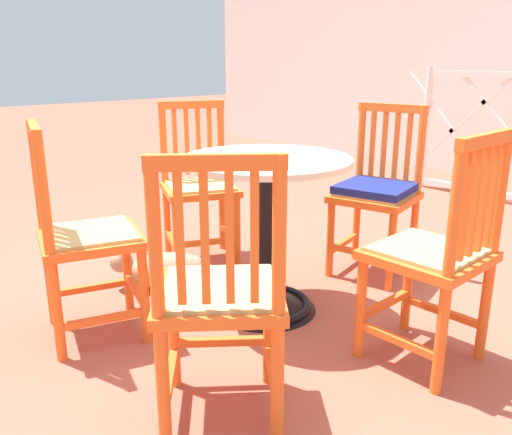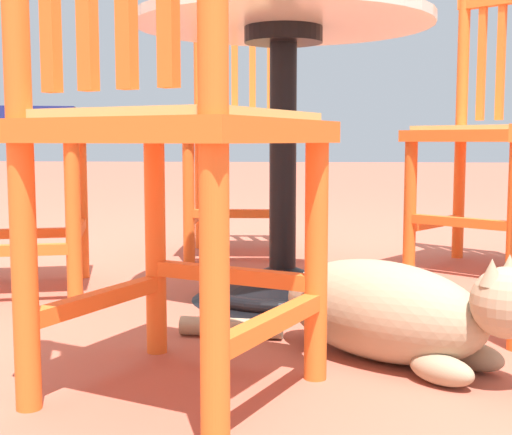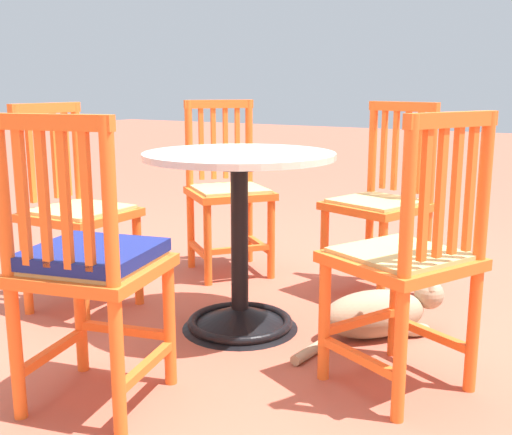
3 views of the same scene
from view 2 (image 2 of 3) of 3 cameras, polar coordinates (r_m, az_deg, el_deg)
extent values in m
plane|color=#AD5642|center=(1.94, 5.50, -6.32)|extent=(24.00, 24.00, 0.00)
cone|color=black|center=(1.89, 2.12, -5.05)|extent=(0.48, 0.48, 0.10)
torus|color=black|center=(1.89, 2.12, -5.79)|extent=(0.44, 0.44, 0.04)
cylinder|color=black|center=(1.85, 2.16, 4.78)|extent=(0.07, 0.07, 0.66)
cylinder|color=black|center=(1.87, 2.20, 14.38)|extent=(0.20, 0.20, 0.04)
cylinder|color=beige|center=(1.88, 2.21, 15.36)|extent=(0.76, 0.76, 0.02)
cylinder|color=orange|center=(2.42, 2.62, 1.60)|extent=(0.04, 0.04, 0.45)
cylinder|color=orange|center=(2.44, -5.40, 1.61)|extent=(0.04, 0.04, 0.45)
cylinder|color=orange|center=(2.75, 2.57, 6.95)|extent=(0.04, 0.04, 0.91)
cylinder|color=orange|center=(2.77, -4.54, 6.93)|extent=(0.04, 0.04, 0.91)
cube|color=orange|center=(2.59, 2.57, 0.02)|extent=(0.34, 0.04, 0.03)
cube|color=orange|center=(2.61, -4.90, 0.05)|extent=(0.34, 0.04, 0.03)
cube|color=orange|center=(2.43, -1.41, 0.31)|extent=(0.04, 0.34, 0.03)
cube|color=orange|center=(2.58, -1.19, 6.49)|extent=(0.42, 0.42, 0.04)
cube|color=tan|center=(2.58, -1.19, 6.98)|extent=(0.37, 0.37, 0.02)
cube|color=orange|center=(2.76, 1.16, 11.63)|extent=(0.02, 0.02, 0.39)
cube|color=orange|center=(2.76, -0.28, 11.62)|extent=(0.02, 0.02, 0.39)
cube|color=orange|center=(2.77, -1.72, 11.61)|extent=(0.02, 0.02, 0.39)
cube|color=orange|center=(2.77, -3.15, 11.60)|extent=(0.02, 0.02, 0.39)
cube|color=orange|center=(2.79, -1.01, 15.91)|extent=(0.05, 0.38, 0.04)
cylinder|color=orange|center=(2.23, -13.82, 1.03)|extent=(0.04, 0.04, 0.45)
cylinder|color=orange|center=(1.89, -14.42, 0.12)|extent=(0.04, 0.04, 0.45)
cube|color=orange|center=(2.25, -18.09, -1.22)|extent=(0.11, 0.34, 0.03)
cube|color=orange|center=(1.92, -19.43, -2.50)|extent=(0.11, 0.34, 0.03)
cube|color=orange|center=(2.06, -14.06, -0.91)|extent=(0.34, 0.11, 0.03)
cube|color=orange|center=(2.07, -18.99, 6.24)|extent=(0.49, 0.49, 0.04)
cube|color=tan|center=(2.07, -19.01, 6.85)|extent=(0.43, 0.43, 0.02)
cube|color=navy|center=(2.07, -19.04, 7.68)|extent=(0.44, 0.44, 0.04)
cylinder|color=orange|center=(1.40, -8.05, -1.78)|extent=(0.04, 0.04, 0.45)
cylinder|color=orange|center=(1.24, 4.84, -2.81)|extent=(0.04, 0.04, 0.45)
cylinder|color=orange|center=(1.13, -18.43, 7.75)|extent=(0.04, 0.04, 0.91)
cylinder|color=orange|center=(0.92, -3.42, 8.49)|extent=(0.04, 0.04, 0.91)
cube|color=orange|center=(1.29, -12.46, -6.43)|extent=(0.32, 0.16, 0.03)
cube|color=orange|center=(1.10, 1.31, -8.40)|extent=(0.32, 0.16, 0.03)
cube|color=orange|center=(1.32, -2.01, -4.63)|extent=(0.16, 0.32, 0.03)
cube|color=orange|center=(1.15, -6.29, 6.85)|extent=(0.53, 0.53, 0.04)
cube|color=tan|center=(1.15, -6.30, 7.94)|extent=(0.46, 0.46, 0.02)
cylinder|color=orange|center=(2.33, 12.23, 1.30)|extent=(0.04, 0.04, 0.45)
cylinder|color=orange|center=(2.63, 16.08, 6.75)|extent=(0.04, 0.04, 0.91)
cube|color=orange|center=(2.49, 14.14, -0.41)|extent=(0.29, 0.23, 0.03)
cube|color=orange|center=(2.26, 15.94, -0.36)|extent=(0.23, 0.29, 0.03)
cube|color=orange|center=(2.40, 17.93, 6.22)|extent=(0.56, 0.56, 0.04)
cube|color=tan|center=(2.40, 17.95, 6.75)|extent=(0.49, 0.49, 0.02)
cube|color=orange|center=(2.58, 19.00, 11.68)|extent=(0.03, 0.03, 0.39)
cube|color=orange|center=(2.61, 17.60, 11.66)|extent=(0.03, 0.03, 0.39)
ellipsoid|color=#9E896B|center=(1.39, 9.92, -7.30)|extent=(0.44, 0.47, 0.19)
ellipsoid|color=silver|center=(1.34, 13.45, -8.33)|extent=(0.23, 0.23, 0.14)
sphere|color=#9E896B|center=(1.26, 19.41, -6.44)|extent=(0.12, 0.12, 0.12)
cone|color=#9E896B|center=(1.28, 19.62, -3.77)|extent=(0.04, 0.04, 0.04)
cone|color=#9E896B|center=(1.23, 18.35, -4.17)|extent=(0.04, 0.04, 0.04)
ellipsoid|color=#9E896B|center=(1.38, 16.96, -10.56)|extent=(0.12, 0.13, 0.05)
ellipsoid|color=#9E896B|center=(1.28, 14.63, -11.72)|extent=(0.12, 0.13, 0.05)
cylinder|color=#9E896B|center=(1.53, -2.00, -8.78)|extent=(0.06, 0.22, 0.04)
camera|label=1|loc=(3.96, 27.65, 16.25)|focal=37.85mm
camera|label=3|loc=(2.24, -74.06, 16.44)|focal=43.85mm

